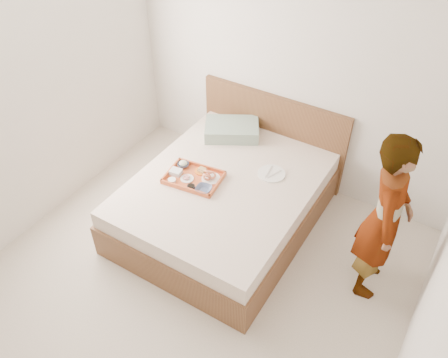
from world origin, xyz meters
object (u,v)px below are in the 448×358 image
tray (194,177)px  dinner_plate (272,174)px  bed (225,201)px  person (385,219)px

tray → dinner_plate: size_ratio=1.93×
dinner_plate → tray: bearing=-142.5°
bed → tray: bearing=-153.1°
bed → dinner_plate: size_ratio=7.59×
bed → tray: tray is taller
dinner_plate → bed: bearing=-135.6°
bed → dinner_plate: (0.32, 0.32, 0.27)m
person → tray: bearing=84.9°
bed → dinner_plate: bearing=44.4°
tray → dinner_plate: (0.59, 0.45, -0.02)m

